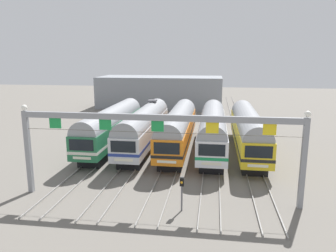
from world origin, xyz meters
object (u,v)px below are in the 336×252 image
object	(u,v)px
commuter_train_white	(213,128)
commuter_train_yellow	(248,129)
yard_signal_mast	(182,187)
catenary_gantry	(158,132)
commuter_train_silver	(144,126)
commuter_train_green	(112,125)
commuter_train_orange	(178,127)

from	to	relation	value
commuter_train_white	commuter_train_yellow	size ratio (longest dim) A/B	1.00
commuter_train_white	yard_signal_mast	xyz separation A→B (m)	(-1.95, -15.15, -0.93)
catenary_gantry	commuter_train_yellow	bearing A→B (deg)	59.99
yard_signal_mast	catenary_gantry	bearing A→B (deg)	139.72
commuter_train_white	catenary_gantry	xyz separation A→B (m)	(-3.90, -13.49, 2.54)
yard_signal_mast	commuter_train_white	bearing A→B (deg)	82.67
catenary_gantry	commuter_train_silver	bearing A→B (deg)	106.10
catenary_gantry	yard_signal_mast	bearing A→B (deg)	-40.28
commuter_train_green	commuter_train_white	xyz separation A→B (m)	(11.69, 0.00, 0.00)
commuter_train_orange	catenary_gantry	distance (m)	13.73
commuter_train_silver	commuter_train_white	size ratio (longest dim) A/B	1.00
catenary_gantry	yard_signal_mast	xyz separation A→B (m)	(1.95, -1.65, -3.47)
commuter_train_white	commuter_train_yellow	world-z (taller)	same
commuter_train_yellow	commuter_train_green	bearing A→B (deg)	180.00
commuter_train_green	commuter_train_white	distance (m)	11.69
commuter_train_orange	commuter_train_silver	bearing A→B (deg)	179.94
commuter_train_silver	yard_signal_mast	bearing A→B (deg)	-68.90
catenary_gantry	yard_signal_mast	size ratio (longest dim) A/B	8.35
commuter_train_orange	commuter_train_green	bearing A→B (deg)	180.00
yard_signal_mast	commuter_train_green	bearing A→B (deg)	122.75
commuter_train_orange	commuter_train_yellow	size ratio (longest dim) A/B	1.00
commuter_train_white	catenary_gantry	world-z (taller)	catenary_gantry
commuter_train_green	commuter_train_yellow	distance (m)	15.59
commuter_train_green	commuter_train_orange	bearing A→B (deg)	0.00
commuter_train_green	commuter_train_orange	world-z (taller)	same
commuter_train_green	commuter_train_yellow	xyz separation A→B (m)	(15.59, 0.00, 0.00)
commuter_train_orange	yard_signal_mast	bearing A→B (deg)	-82.67
commuter_train_white	commuter_train_yellow	bearing A→B (deg)	0.00
commuter_train_green	catenary_gantry	xyz separation A→B (m)	(7.79, -13.49, 2.54)
commuter_train_green	commuter_train_white	bearing A→B (deg)	0.00
commuter_train_orange	catenary_gantry	bearing A→B (deg)	-90.00
catenary_gantry	commuter_train_green	bearing A→B (deg)	120.01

